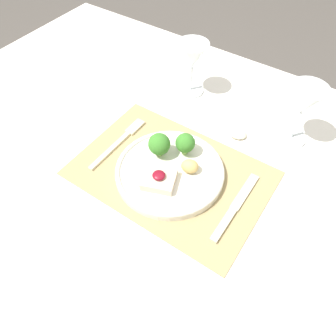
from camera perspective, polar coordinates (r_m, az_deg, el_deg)
The scene contains 9 objects.
ground_plane at distance 1.46m, azimuth 0.29°, elevation -20.07°, with size 8.00×8.00×0.00m, color #4C4742.
dining_table at distance 0.84m, azimuth 0.47°, elevation -4.45°, with size 1.57×1.08×0.78m.
placemat at distance 0.77m, azimuth 0.51°, elevation -0.91°, with size 0.45×0.31×0.00m, color #9E895B.
dinner_plate at distance 0.76m, azimuth 0.05°, elevation 0.07°, with size 0.25×0.25×0.08m.
fork at distance 0.85m, azimuth -8.12°, elevation 4.89°, with size 0.02×0.20×0.01m.
knife at distance 0.72m, azimuth 11.20°, elevation -7.28°, with size 0.02×0.20×0.01m.
spoon at distance 0.88m, azimuth 10.61°, elevation 6.52°, with size 0.19×0.04×0.01m.
wine_glass_near at distance 0.84m, azimuth 22.63°, elevation 10.36°, with size 0.09×0.09×0.16m.
wine_glass_far at distance 0.94m, azimuth 4.23°, elevation 18.52°, with size 0.09×0.09×0.15m.
Camera 1 is at (0.26, -0.40, 1.38)m, focal length 35.00 mm.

